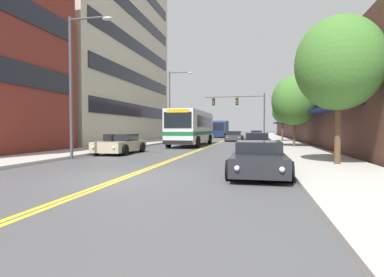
{
  "coord_description": "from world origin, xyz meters",
  "views": [
    {
      "loc": [
        4.32,
        -9.29,
        1.65
      ],
      "look_at": [
        -0.62,
        13.46,
        0.85
      ],
      "focal_mm": 28.0,
      "sensor_mm": 36.0,
      "label": 1
    }
  ],
  "objects_px": {
    "city_bus": "(192,126)",
    "car_charcoal_parked_right_foreground": "(259,159)",
    "street_lamp_left_far": "(173,100)",
    "street_tree_right_mid": "(295,101)",
    "street_tree_right_far": "(283,112)",
    "car_beige_parked_left_mid": "(121,144)",
    "traffic_signal_mast": "(242,107)",
    "car_black_parked_right_mid": "(257,142)",
    "car_silver_parked_right_far": "(256,135)",
    "car_dark_grey_moving_lead": "(234,136)",
    "street_tree_right_near": "(339,64)",
    "street_lamp_left_near": "(77,74)",
    "car_white_parked_left_near": "(191,136)",
    "box_truck": "(220,129)"
  },
  "relations": [
    {
      "from": "car_charcoal_parked_right_foreground",
      "to": "car_white_parked_left_near",
      "type": "bearing_deg",
      "value": 107.13
    },
    {
      "from": "car_beige_parked_left_mid",
      "to": "car_dark_grey_moving_lead",
      "type": "xyz_separation_m",
      "value": [
        5.9,
        20.4,
        0.0
      ]
    },
    {
      "from": "car_charcoal_parked_right_foreground",
      "to": "car_silver_parked_right_far",
      "type": "distance_m",
      "value": 35.07
    },
    {
      "from": "street_tree_right_near",
      "to": "city_bus",
      "type": "bearing_deg",
      "value": 122.78
    },
    {
      "from": "car_dark_grey_moving_lead",
      "to": "street_lamp_left_far",
      "type": "relative_size",
      "value": 0.54
    },
    {
      "from": "street_lamp_left_far",
      "to": "car_silver_parked_right_far",
      "type": "bearing_deg",
      "value": 55.62
    },
    {
      "from": "street_tree_right_far",
      "to": "street_lamp_left_far",
      "type": "bearing_deg",
      "value": -159.49
    },
    {
      "from": "car_black_parked_right_mid",
      "to": "street_tree_right_near",
      "type": "relative_size",
      "value": 0.69
    },
    {
      "from": "car_dark_grey_moving_lead",
      "to": "car_white_parked_left_near",
      "type": "bearing_deg",
      "value": 175.64
    },
    {
      "from": "street_lamp_left_near",
      "to": "car_silver_parked_right_far",
      "type": "bearing_deg",
      "value": 73.82
    },
    {
      "from": "car_charcoal_parked_right_foreground",
      "to": "box_truck",
      "type": "bearing_deg",
      "value": 98.65
    },
    {
      "from": "street_tree_right_far",
      "to": "car_white_parked_left_near",
      "type": "bearing_deg",
      "value": 170.42
    },
    {
      "from": "car_beige_parked_left_mid",
      "to": "car_charcoal_parked_right_foreground",
      "type": "relative_size",
      "value": 1.06
    },
    {
      "from": "traffic_signal_mast",
      "to": "street_tree_right_mid",
      "type": "height_order",
      "value": "same"
    },
    {
      "from": "city_bus",
      "to": "car_charcoal_parked_right_foreground",
      "type": "distance_m",
      "value": 18.58
    },
    {
      "from": "street_tree_right_near",
      "to": "street_tree_right_mid",
      "type": "relative_size",
      "value": 1.05
    },
    {
      "from": "car_white_parked_left_near",
      "to": "car_beige_parked_left_mid",
      "type": "bearing_deg",
      "value": -90.26
    },
    {
      "from": "car_beige_parked_left_mid",
      "to": "car_dark_grey_moving_lead",
      "type": "relative_size",
      "value": 1.06
    },
    {
      "from": "car_black_parked_right_mid",
      "to": "street_tree_right_near",
      "type": "distance_m",
      "value": 10.62
    },
    {
      "from": "street_tree_right_near",
      "to": "car_silver_parked_right_far",
      "type": "bearing_deg",
      "value": 95.98
    },
    {
      "from": "street_lamp_left_far",
      "to": "car_white_parked_left_near",
      "type": "bearing_deg",
      "value": 84.57
    },
    {
      "from": "street_lamp_left_near",
      "to": "street_tree_right_mid",
      "type": "xyz_separation_m",
      "value": [
        12.28,
        11.91,
        -0.57
      ]
    },
    {
      "from": "car_beige_parked_left_mid",
      "to": "traffic_signal_mast",
      "type": "height_order",
      "value": "traffic_signal_mast"
    },
    {
      "from": "car_dark_grey_moving_lead",
      "to": "box_truck",
      "type": "bearing_deg",
      "value": 103.21
    },
    {
      "from": "street_lamp_left_near",
      "to": "street_tree_right_mid",
      "type": "bearing_deg",
      "value": 44.1
    },
    {
      "from": "car_charcoal_parked_right_foreground",
      "to": "traffic_signal_mast",
      "type": "height_order",
      "value": "traffic_signal_mast"
    },
    {
      "from": "street_lamp_left_far",
      "to": "street_tree_right_mid",
      "type": "height_order",
      "value": "street_lamp_left_far"
    },
    {
      "from": "car_black_parked_right_mid",
      "to": "street_tree_right_mid",
      "type": "distance_m",
      "value": 5.46
    },
    {
      "from": "car_dark_grey_moving_lead",
      "to": "car_charcoal_parked_right_foreground",
      "type": "bearing_deg",
      "value": -84.08
    },
    {
      "from": "street_lamp_left_far",
      "to": "box_truck",
      "type": "bearing_deg",
      "value": 83.36
    },
    {
      "from": "car_silver_parked_right_far",
      "to": "city_bus",
      "type": "bearing_deg",
      "value": -108.99
    },
    {
      "from": "car_charcoal_parked_right_foreground",
      "to": "car_dark_grey_moving_lead",
      "type": "height_order",
      "value": "car_dark_grey_moving_lead"
    },
    {
      "from": "car_charcoal_parked_right_foreground",
      "to": "street_tree_right_near",
      "type": "height_order",
      "value": "street_tree_right_near"
    },
    {
      "from": "street_tree_right_near",
      "to": "car_white_parked_left_near",
      "type": "bearing_deg",
      "value": 115.2
    },
    {
      "from": "box_truck",
      "to": "car_silver_parked_right_far",
      "type": "bearing_deg",
      "value": -53.73
    },
    {
      "from": "car_black_parked_right_mid",
      "to": "street_tree_right_mid",
      "type": "xyz_separation_m",
      "value": [
        3.02,
        3.11,
        3.32
      ]
    },
    {
      "from": "city_bus",
      "to": "car_black_parked_right_mid",
      "type": "relative_size",
      "value": 2.51
    },
    {
      "from": "car_white_parked_left_near",
      "to": "traffic_signal_mast",
      "type": "height_order",
      "value": "traffic_signal_mast"
    },
    {
      "from": "car_dark_grey_moving_lead",
      "to": "street_tree_right_near",
      "type": "distance_m",
      "value": 25.93
    },
    {
      "from": "car_charcoal_parked_right_foreground",
      "to": "car_black_parked_right_mid",
      "type": "height_order",
      "value": "car_black_parked_right_mid"
    },
    {
      "from": "car_white_parked_left_near",
      "to": "car_black_parked_right_mid",
      "type": "height_order",
      "value": "car_black_parked_right_mid"
    },
    {
      "from": "car_dark_grey_moving_lead",
      "to": "street_lamp_left_far",
      "type": "distance_m",
      "value": 9.79
    },
    {
      "from": "traffic_signal_mast",
      "to": "street_tree_right_near",
      "type": "bearing_deg",
      "value": -78.22
    },
    {
      "from": "street_lamp_left_near",
      "to": "street_lamp_left_far",
      "type": "bearing_deg",
      "value": 89.94
    },
    {
      "from": "street_tree_right_far",
      "to": "car_beige_parked_left_mid",
      "type": "bearing_deg",
      "value": -121.73
    },
    {
      "from": "car_charcoal_parked_right_foreground",
      "to": "car_beige_parked_left_mid",
      "type": "bearing_deg",
      "value": 140.1
    },
    {
      "from": "car_dark_grey_moving_lead",
      "to": "car_beige_parked_left_mid",
      "type": "bearing_deg",
      "value": -106.14
    },
    {
      "from": "car_silver_parked_right_far",
      "to": "street_lamp_left_far",
      "type": "height_order",
      "value": "street_lamp_left_far"
    },
    {
      "from": "box_truck",
      "to": "street_tree_right_near",
      "type": "distance_m",
      "value": 42.48
    },
    {
      "from": "car_dark_grey_moving_lead",
      "to": "traffic_signal_mast",
      "type": "distance_m",
      "value": 3.87
    }
  ]
}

